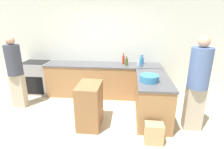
{
  "coord_description": "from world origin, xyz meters",
  "views": [
    {
      "loc": [
        0.72,
        -2.81,
        2.11
      ],
      "look_at": [
        0.36,
        0.74,
        0.97
      ],
      "focal_mm": 28.0,
      "sensor_mm": 36.0,
      "label": 1
    }
  ],
  "objects_px": {
    "hot_sauce_bottle": "(123,60)",
    "person_at_peninsula": "(198,82)",
    "paper_bag": "(154,133)",
    "olive_oil_bottle": "(126,62)",
    "vinegar_bottle_clear": "(139,62)",
    "person_by_range": "(15,70)",
    "water_bottle_blue": "(142,60)",
    "range_oven": "(37,77)",
    "island_table": "(90,105)",
    "dish_soap_bottle": "(141,62)",
    "mixing_bowl": "(149,78)"
  },
  "relations": [
    {
      "from": "mixing_bowl",
      "to": "person_at_peninsula",
      "type": "height_order",
      "value": "person_at_peninsula"
    },
    {
      "from": "island_table",
      "to": "water_bottle_blue",
      "type": "height_order",
      "value": "water_bottle_blue"
    },
    {
      "from": "mixing_bowl",
      "to": "vinegar_bottle_clear",
      "type": "xyz_separation_m",
      "value": [
        -0.16,
        1.25,
        0.01
      ]
    },
    {
      "from": "dish_soap_bottle",
      "to": "person_by_range",
      "type": "bearing_deg",
      "value": -166.15
    },
    {
      "from": "range_oven",
      "to": "island_table",
      "type": "xyz_separation_m",
      "value": [
        1.91,
        -1.5,
        -0.02
      ]
    },
    {
      "from": "vinegar_bottle_clear",
      "to": "person_at_peninsula",
      "type": "distance_m",
      "value": 1.73
    },
    {
      "from": "water_bottle_blue",
      "to": "olive_oil_bottle",
      "type": "bearing_deg",
      "value": -156.57
    },
    {
      "from": "hot_sauce_bottle",
      "to": "person_at_peninsula",
      "type": "xyz_separation_m",
      "value": [
        1.43,
        -1.5,
        -0.05
      ]
    },
    {
      "from": "mixing_bowl",
      "to": "hot_sauce_bottle",
      "type": "relative_size",
      "value": 1.26
    },
    {
      "from": "olive_oil_bottle",
      "to": "paper_bag",
      "type": "xyz_separation_m",
      "value": [
        0.54,
        -1.85,
        -0.83
      ]
    },
    {
      "from": "olive_oil_bottle",
      "to": "dish_soap_bottle",
      "type": "xyz_separation_m",
      "value": [
        0.37,
        -0.07,
        0.02
      ]
    },
    {
      "from": "range_oven",
      "to": "hot_sauce_bottle",
      "type": "bearing_deg",
      "value": 1.83
    },
    {
      "from": "water_bottle_blue",
      "to": "person_at_peninsula",
      "type": "height_order",
      "value": "person_at_peninsula"
    },
    {
      "from": "hot_sauce_bottle",
      "to": "mixing_bowl",
      "type": "bearing_deg",
      "value": -67.49
    },
    {
      "from": "range_oven",
      "to": "olive_oil_bottle",
      "type": "relative_size",
      "value": 3.84
    },
    {
      "from": "island_table",
      "to": "person_by_range",
      "type": "relative_size",
      "value": 0.51
    },
    {
      "from": "mixing_bowl",
      "to": "water_bottle_blue",
      "type": "bearing_deg",
      "value": 92.27
    },
    {
      "from": "mixing_bowl",
      "to": "water_bottle_blue",
      "type": "xyz_separation_m",
      "value": [
        -0.05,
        1.38,
        0.04
      ]
    },
    {
      "from": "person_at_peninsula",
      "to": "mixing_bowl",
      "type": "bearing_deg",
      "value": 170.63
    },
    {
      "from": "olive_oil_bottle",
      "to": "water_bottle_blue",
      "type": "relative_size",
      "value": 0.95
    },
    {
      "from": "island_table",
      "to": "hot_sauce_bottle",
      "type": "distance_m",
      "value": 1.79
    },
    {
      "from": "island_table",
      "to": "person_at_peninsula",
      "type": "distance_m",
      "value": 2.11
    },
    {
      "from": "dish_soap_bottle",
      "to": "paper_bag",
      "type": "bearing_deg",
      "value": -84.36
    },
    {
      "from": "dish_soap_bottle",
      "to": "range_oven",
      "type": "bearing_deg",
      "value": 176.93
    },
    {
      "from": "person_at_peninsula",
      "to": "olive_oil_bottle",
      "type": "bearing_deg",
      "value": 135.19
    },
    {
      "from": "range_oven",
      "to": "person_by_range",
      "type": "xyz_separation_m",
      "value": [
        -0.01,
        -0.89,
        0.48
      ]
    },
    {
      "from": "vinegar_bottle_clear",
      "to": "person_by_range",
      "type": "bearing_deg",
      "value": -163.68
    },
    {
      "from": "dish_soap_bottle",
      "to": "person_by_range",
      "type": "relative_size",
      "value": 0.17
    },
    {
      "from": "paper_bag",
      "to": "olive_oil_bottle",
      "type": "bearing_deg",
      "value": 106.33
    },
    {
      "from": "vinegar_bottle_clear",
      "to": "paper_bag",
      "type": "bearing_deg",
      "value": -83.32
    },
    {
      "from": "water_bottle_blue",
      "to": "range_oven",
      "type": "bearing_deg",
      "value": -178.13
    },
    {
      "from": "hot_sauce_bottle",
      "to": "island_table",
      "type": "bearing_deg",
      "value": -110.83
    },
    {
      "from": "water_bottle_blue",
      "to": "vinegar_bottle_clear",
      "type": "distance_m",
      "value": 0.17
    },
    {
      "from": "dish_soap_bottle",
      "to": "island_table",
      "type": "bearing_deg",
      "value": -128.16
    },
    {
      "from": "vinegar_bottle_clear",
      "to": "person_by_range",
      "type": "xyz_separation_m",
      "value": [
        -2.93,
        -0.86,
        -0.05
      ]
    },
    {
      "from": "range_oven",
      "to": "island_table",
      "type": "distance_m",
      "value": 2.43
    },
    {
      "from": "hot_sauce_bottle",
      "to": "person_at_peninsula",
      "type": "height_order",
      "value": "person_at_peninsula"
    },
    {
      "from": "person_by_range",
      "to": "island_table",
      "type": "bearing_deg",
      "value": -17.68
    },
    {
      "from": "range_oven",
      "to": "water_bottle_blue",
      "type": "height_order",
      "value": "water_bottle_blue"
    },
    {
      "from": "island_table",
      "to": "olive_oil_bottle",
      "type": "xyz_separation_m",
      "value": [
        0.69,
        1.42,
        0.57
      ]
    },
    {
      "from": "range_oven",
      "to": "mixing_bowl",
      "type": "height_order",
      "value": "mixing_bowl"
    },
    {
      "from": "island_table",
      "to": "paper_bag",
      "type": "relative_size",
      "value": 2.37
    },
    {
      "from": "dish_soap_bottle",
      "to": "person_by_range",
      "type": "xyz_separation_m",
      "value": [
        -2.97,
        -0.73,
        -0.09
      ]
    },
    {
      "from": "range_oven",
      "to": "person_at_peninsula",
      "type": "height_order",
      "value": "person_at_peninsula"
    },
    {
      "from": "island_table",
      "to": "olive_oil_bottle",
      "type": "relative_size",
      "value": 3.69
    },
    {
      "from": "olive_oil_bottle",
      "to": "person_at_peninsula",
      "type": "bearing_deg",
      "value": -44.81
    },
    {
      "from": "hot_sauce_bottle",
      "to": "dish_soap_bottle",
      "type": "bearing_deg",
      "value": -27.83
    },
    {
      "from": "vinegar_bottle_clear",
      "to": "person_at_peninsula",
      "type": "bearing_deg",
      "value": -53.49
    },
    {
      "from": "olive_oil_bottle",
      "to": "vinegar_bottle_clear",
      "type": "bearing_deg",
      "value": 8.77
    },
    {
      "from": "dish_soap_bottle",
      "to": "person_at_peninsula",
      "type": "height_order",
      "value": "person_at_peninsula"
    }
  ]
}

